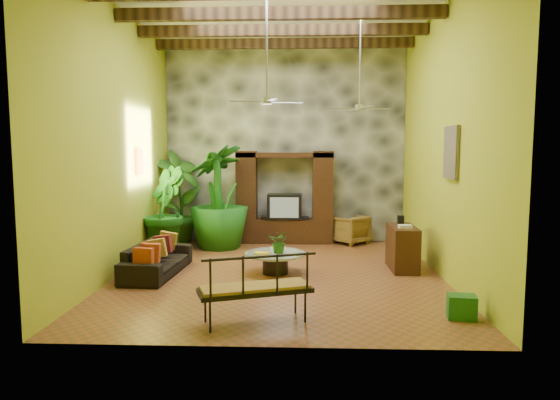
{
  "coord_description": "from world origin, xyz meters",
  "views": [
    {
      "loc": [
        0.39,
        -9.25,
        2.38
      ],
      "look_at": [
        0.0,
        0.2,
        1.39
      ],
      "focal_mm": 32.0,
      "sensor_mm": 36.0,
      "label": 1
    }
  ],
  "objects_px": {
    "ceiling_fan_front": "(267,89)",
    "green_bin": "(462,307)",
    "iron_bench": "(255,286)",
    "side_console": "(402,248)",
    "tall_plant_b": "(163,210)",
    "coffee_table": "(275,260)",
    "sofa": "(157,259)",
    "tall_plant_c": "(219,197)",
    "entertainment_center": "(285,204)",
    "ceiling_fan_back": "(360,98)",
    "tall_plant_a": "(180,197)",
    "wicker_armchair": "(350,229)"
  },
  "relations": [
    {
      "from": "ceiling_fan_front",
      "to": "coffee_table",
      "type": "relative_size",
      "value": 1.62
    },
    {
      "from": "tall_plant_c",
      "to": "green_bin",
      "type": "height_order",
      "value": "tall_plant_c"
    },
    {
      "from": "wicker_armchair",
      "to": "coffee_table",
      "type": "distance_m",
      "value": 3.52
    },
    {
      "from": "green_bin",
      "to": "wicker_armchair",
      "type": "bearing_deg",
      "value": 100.53
    },
    {
      "from": "entertainment_center",
      "to": "green_bin",
      "type": "distance_m",
      "value": 6.18
    },
    {
      "from": "ceiling_fan_front",
      "to": "green_bin",
      "type": "xyz_separation_m",
      "value": [
        2.85,
        -1.98,
        -3.23
      ]
    },
    {
      "from": "side_console",
      "to": "iron_bench",
      "type": "bearing_deg",
      "value": -129.33
    },
    {
      "from": "green_bin",
      "to": "iron_bench",
      "type": "bearing_deg",
      "value": -173.1
    },
    {
      "from": "iron_bench",
      "to": "side_console",
      "type": "distance_m",
      "value": 4.12
    },
    {
      "from": "green_bin",
      "to": "side_console",
      "type": "bearing_deg",
      "value": 95.16
    },
    {
      "from": "tall_plant_c",
      "to": "ceiling_fan_front",
      "type": "bearing_deg",
      "value": -64.65
    },
    {
      "from": "tall_plant_b",
      "to": "coffee_table",
      "type": "distance_m",
      "value": 3.12
    },
    {
      "from": "sofa",
      "to": "tall_plant_c",
      "type": "bearing_deg",
      "value": -12.92
    },
    {
      "from": "ceiling_fan_back",
      "to": "green_bin",
      "type": "bearing_deg",
      "value": -73.67
    },
    {
      "from": "tall_plant_b",
      "to": "green_bin",
      "type": "bearing_deg",
      "value": -37.1
    },
    {
      "from": "iron_bench",
      "to": "tall_plant_b",
      "type": "bearing_deg",
      "value": 99.54
    },
    {
      "from": "ceiling_fan_back",
      "to": "green_bin",
      "type": "relative_size",
      "value": 4.87
    },
    {
      "from": "iron_bench",
      "to": "green_bin",
      "type": "height_order",
      "value": "iron_bench"
    },
    {
      "from": "wicker_armchair",
      "to": "tall_plant_b",
      "type": "bearing_deg",
      "value": -23.74
    },
    {
      "from": "tall_plant_a",
      "to": "wicker_armchair",
      "type": "bearing_deg",
      "value": 2.66
    },
    {
      "from": "ceiling_fan_back",
      "to": "side_console",
      "type": "bearing_deg",
      "value": -43.51
    },
    {
      "from": "ceiling_fan_back",
      "to": "tall_plant_b",
      "type": "height_order",
      "value": "ceiling_fan_back"
    },
    {
      "from": "ceiling_fan_front",
      "to": "tall_plant_a",
      "type": "xyz_separation_m",
      "value": [
        -2.38,
        3.29,
        -2.23
      ]
    },
    {
      "from": "sofa",
      "to": "tall_plant_a",
      "type": "distance_m",
      "value": 3.16
    },
    {
      "from": "ceiling_fan_back",
      "to": "sofa",
      "type": "xyz_separation_m",
      "value": [
        -3.9,
        -1.34,
        -3.11
      ]
    },
    {
      "from": "coffee_table",
      "to": "ceiling_fan_front",
      "type": "bearing_deg",
      "value": -106.63
    },
    {
      "from": "coffee_table",
      "to": "tall_plant_c",
      "type": "bearing_deg",
      "value": 121.26
    },
    {
      "from": "ceiling_fan_back",
      "to": "wicker_armchair",
      "type": "distance_m",
      "value": 3.58
    },
    {
      "from": "ceiling_fan_front",
      "to": "iron_bench",
      "type": "distance_m",
      "value": 3.69
    },
    {
      "from": "sofa",
      "to": "iron_bench",
      "type": "relative_size",
      "value": 1.23
    },
    {
      "from": "entertainment_center",
      "to": "side_console",
      "type": "height_order",
      "value": "entertainment_center"
    },
    {
      "from": "ceiling_fan_back",
      "to": "coffee_table",
      "type": "xyz_separation_m",
      "value": [
        -1.68,
        -1.19,
        -3.15
      ]
    },
    {
      "from": "ceiling_fan_back",
      "to": "green_bin",
      "type": "distance_m",
      "value": 4.94
    },
    {
      "from": "tall_plant_a",
      "to": "coffee_table",
      "type": "xyz_separation_m",
      "value": [
        2.5,
        -2.87,
        -0.91
      ]
    },
    {
      "from": "entertainment_center",
      "to": "ceiling_fan_back",
      "type": "bearing_deg",
      "value": -50.43
    },
    {
      "from": "ceiling_fan_back",
      "to": "tall_plant_c",
      "type": "distance_m",
      "value": 4.0
    },
    {
      "from": "wicker_armchair",
      "to": "tall_plant_a",
      "type": "distance_m",
      "value": 4.3
    },
    {
      "from": "tall_plant_a",
      "to": "coffee_table",
      "type": "height_order",
      "value": "tall_plant_a"
    },
    {
      "from": "green_bin",
      "to": "coffee_table",
      "type": "bearing_deg",
      "value": 138.68
    },
    {
      "from": "ceiling_fan_front",
      "to": "ceiling_fan_back",
      "type": "relative_size",
      "value": 1.0
    },
    {
      "from": "sofa",
      "to": "iron_bench",
      "type": "height_order",
      "value": "iron_bench"
    },
    {
      "from": "ceiling_fan_back",
      "to": "tall_plant_a",
      "type": "relative_size",
      "value": 0.79
    },
    {
      "from": "tall_plant_c",
      "to": "tall_plant_b",
      "type": "bearing_deg",
      "value": -145.16
    },
    {
      "from": "tall_plant_b",
      "to": "side_console",
      "type": "distance_m",
      "value": 5.21
    },
    {
      "from": "sofa",
      "to": "wicker_armchair",
      "type": "distance_m",
      "value": 5.08
    },
    {
      "from": "tall_plant_a",
      "to": "side_console",
      "type": "relative_size",
      "value": 2.19
    },
    {
      "from": "wicker_armchair",
      "to": "iron_bench",
      "type": "height_order",
      "value": "iron_bench"
    },
    {
      "from": "tall_plant_c",
      "to": "ceiling_fan_back",
      "type": "bearing_deg",
      "value": -21.06
    },
    {
      "from": "sofa",
      "to": "tall_plant_c",
      "type": "distance_m",
      "value": 2.82
    },
    {
      "from": "ceiling_fan_front",
      "to": "side_console",
      "type": "xyz_separation_m",
      "value": [
        2.59,
        0.85,
        -2.97
      ]
    }
  ]
}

